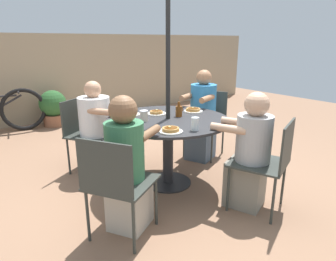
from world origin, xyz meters
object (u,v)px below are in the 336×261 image
Objects in this scene: pancake_plate_c at (130,114)px; potted_shrub at (53,107)px; drinking_glass_a at (119,116)px; patio_chair_north at (116,181)px; pancake_plate_b at (171,130)px; syrup_bottle at (179,111)px; diner_west at (98,132)px; pancake_plate_d at (156,113)px; diner_east at (249,155)px; diner_south at (202,119)px; patio_table at (168,130)px; patio_chair_east at (269,159)px; patio_chair_south at (207,118)px; diner_north at (127,169)px; patio_chair_west at (85,130)px; pancake_plate_a at (193,110)px; drinking_glass_b at (195,124)px; coffee_cup at (144,116)px.

potted_shrub is (-0.08, 2.77, -0.40)m from pancake_plate_c.
patio_chair_north is at bearing -119.37° from drinking_glass_a.
pancake_plate_b is 0.59m from syrup_bottle.
diner_west is 0.75m from pancake_plate_d.
diner_east reaches higher than patio_chair_north.
diner_south is 5.40× the size of pancake_plate_c.
pancake_plate_d is at bearing 88.05° from patio_table.
patio_chair_east is at bearing -71.98° from pancake_plate_d.
diner_north is at bearing 93.80° from patio_chair_south.
pancake_plate_b is 0.77m from pancake_plate_c.
patio_table is at bearing 90.00° from diner_south.
patio_chair_north is at bearing -90.00° from diner_north.
patio_chair_south is 1.00× the size of patio_chair_west.
patio_chair_north is 3.98× the size of pancake_plate_a.
diner_west is 5.03× the size of pancake_plate_d.
drinking_glass_b is at bearing -57.55° from drinking_glass_a.
pancake_plate_a is 1.82× the size of drinking_glass_a.
patio_chair_east and patio_chair_south have the same top height.
coffee_cup is at bearing 172.62° from syrup_bottle.
patio_chair_west is 2.27m from potted_shrub.
patio_chair_east is 1.50m from pancake_plate_c.
patio_table is 1.10× the size of diner_south.
drinking_glass_b reaches higher than pancake_plate_a.
drinking_glass_b is (0.21, -0.08, 0.04)m from pancake_plate_b.
diner_south is at bearing 27.97° from syrup_bottle.
coffee_cup is (0.01, 0.46, 0.04)m from pancake_plate_b.
patio_chair_west is (-0.58, 0.88, -0.10)m from patio_table.
diner_east reaches higher than diner_west.
pancake_plate_d is (0.58, -0.66, 0.25)m from patio_chair_west.
patio_chair_east is 1.39m from diner_south.
patio_chair_west reaches higher than pancake_plate_c.
patio_chair_north is at bearing -135.83° from coffee_cup.
diner_west reaches higher than pancake_plate_a.
pancake_plate_c is 1.82× the size of drinking_glass_a.
pancake_plate_b is 0.23m from drinking_glass_b.
pancake_plate_a is 0.67m from coffee_cup.
diner_west is at bearing 54.17° from patio_chair_south.
diner_south is (0.41, 1.33, 0.03)m from patio_chair_east.
pancake_plate_c is (0.65, 0.92, 0.25)m from patio_chair_north.
pancake_plate_b is at bearing 71.66° from patio_chair_north.
drinking_glass_a reaches higher than potted_shrub.
diner_south reaches higher than patio_chair_north.
syrup_bottle is (0.39, -0.35, 0.05)m from pancake_plate_c.
coffee_cup reaches higher than pancake_plate_d.
diner_south is 1.48m from patio_chair_west.
coffee_cup is at bearing 167.33° from patio_table.
diner_north reaches higher than pancake_plate_d.
pancake_plate_d is at bearing 99.02° from patio_chair_north.
pancake_plate_d is (0.90, 0.78, 0.25)m from patio_chair_north.
patio_chair_west is 3.98× the size of pancake_plate_d.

